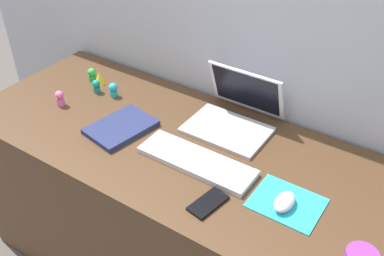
{
  "coord_description": "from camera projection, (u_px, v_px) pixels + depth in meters",
  "views": [
    {
      "loc": [
        0.72,
        -1.03,
        1.72
      ],
      "look_at": [
        0.03,
        0.0,
        0.83
      ],
      "focal_mm": 41.94,
      "sensor_mm": 36.0,
      "label": 1
    }
  ],
  "objects": [
    {
      "name": "keyboard",
      "position": [
        196.0,
        161.0,
        1.5
      ],
      "size": [
        0.41,
        0.13,
        0.02
      ],
      "primitive_type": "cube",
      "color": "silver",
      "rests_on": "desk"
    },
    {
      "name": "cell_phone",
      "position": [
        208.0,
        203.0,
        1.35
      ],
      "size": [
        0.09,
        0.14,
        0.01
      ],
      "primitive_type": "cube",
      "rotation": [
        0.0,
        0.0,
        -0.18
      ],
      "color": "black",
      "rests_on": "desk"
    },
    {
      "name": "mousepad",
      "position": [
        287.0,
        203.0,
        1.36
      ],
      "size": [
        0.21,
        0.17,
        0.0
      ],
      "primitive_type": "cube",
      "color": "#28B7CC",
      "rests_on": "desk"
    },
    {
      "name": "back_wall",
      "position": [
        237.0,
        87.0,
        1.81
      ],
      "size": [
        2.91,
        0.05,
        1.59
      ],
      "primitive_type": "cube",
      "color": "#B2B7C1",
      "rests_on": "ground_plane"
    },
    {
      "name": "laptop",
      "position": [
        236.0,
        112.0,
        1.67
      ],
      "size": [
        0.3,
        0.28,
        0.2
      ],
      "color": "silver",
      "rests_on": "desk"
    },
    {
      "name": "toy_figurine_pink",
      "position": [
        60.0,
        98.0,
        1.78
      ],
      "size": [
        0.03,
        0.03,
        0.06
      ],
      "color": "pink",
      "rests_on": "desk"
    },
    {
      "name": "toy_figurine_cyan",
      "position": [
        113.0,
        89.0,
        1.84
      ],
      "size": [
        0.04,
        0.04,
        0.06
      ],
      "color": "#28B7CC",
      "rests_on": "desk"
    },
    {
      "name": "notebook_pad",
      "position": [
        121.0,
        127.0,
        1.66
      ],
      "size": [
        0.21,
        0.27,
        0.02
      ],
      "primitive_type": "cube",
      "rotation": [
        0.0,
        0.0,
        -0.18
      ],
      "color": "navy",
      "rests_on": "desk"
    },
    {
      "name": "toy_figurine_yellow",
      "position": [
        100.0,
        78.0,
        1.93
      ],
      "size": [
        0.05,
        0.05,
        0.05
      ],
      "primitive_type": "cone",
      "color": "yellow",
      "rests_on": "desk"
    },
    {
      "name": "toy_figurine_teal",
      "position": [
        96.0,
        86.0,
        1.87
      ],
      "size": [
        0.03,
        0.03,
        0.06
      ],
      "color": "teal",
      "rests_on": "desk"
    },
    {
      "name": "desk",
      "position": [
        185.0,
        218.0,
        1.81
      ],
      "size": [
        1.71,
        0.68,
        0.74
      ],
      "primitive_type": "cube",
      "color": "#4C331E",
      "rests_on": "ground_plane"
    },
    {
      "name": "mouse",
      "position": [
        284.0,
        202.0,
        1.34
      ],
      "size": [
        0.06,
        0.1,
        0.03
      ],
      "primitive_type": "ellipsoid",
      "color": "silver",
      "rests_on": "mousepad"
    },
    {
      "name": "toy_figurine_green",
      "position": [
        92.0,
        74.0,
        1.95
      ],
      "size": [
        0.04,
        0.04,
        0.06
      ],
      "color": "green",
      "rests_on": "desk"
    }
  ]
}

